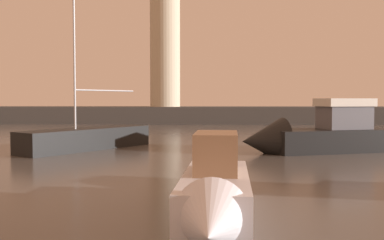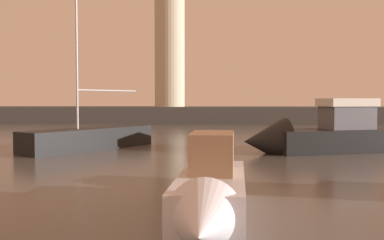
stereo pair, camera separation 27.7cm
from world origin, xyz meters
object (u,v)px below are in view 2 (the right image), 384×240
at_px(motorboat_0, 210,194).
at_px(motorboat_3, 316,136).
at_px(lighthouse, 170,42).
at_px(sailboat_moored, 90,138).

relative_size(motorboat_0, motorboat_3, 0.65).
relative_size(lighthouse, sailboat_moored, 1.23).
height_order(lighthouse, motorboat_3, lighthouse).
bearing_deg(sailboat_moored, motorboat_0, -64.37).
bearing_deg(motorboat_3, sailboat_moored, 176.20).
height_order(lighthouse, sailboat_moored, lighthouse).
xyz_separation_m(motorboat_0, motorboat_3, (5.80, 14.24, 0.24)).
relative_size(lighthouse, motorboat_0, 2.70).
xyz_separation_m(lighthouse, motorboat_0, (5.40, -44.01, -9.35)).
bearing_deg(motorboat_3, motorboat_0, -112.17).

